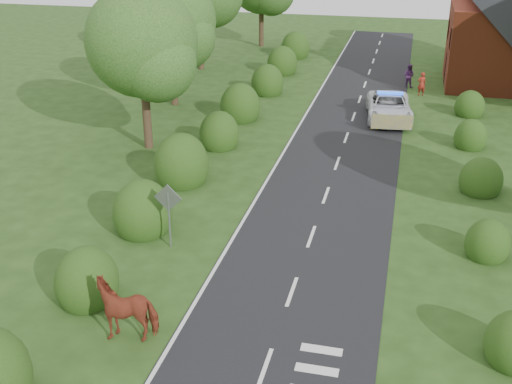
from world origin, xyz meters
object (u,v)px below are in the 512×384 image
(road_sign, at_px, (168,206))
(cow, at_px, (128,310))
(pedestrian_purple, at_px, (409,76))
(police_van, at_px, (389,107))
(pedestrian_red, at_px, (422,84))

(road_sign, xyz_separation_m, cow, (0.71, -5.30, -0.88))
(cow, relative_size, pedestrian_purple, 1.34)
(police_van, xyz_separation_m, pedestrian_red, (1.84, 5.95, 0.03))
(police_van, bearing_deg, road_sign, -117.60)
(pedestrian_red, relative_size, pedestrian_purple, 0.98)
(road_sign, distance_m, police_van, 19.40)
(cow, xyz_separation_m, pedestrian_purple, (7.30, 31.39, 0.04))
(pedestrian_purple, bearing_deg, cow, 100.82)
(cow, distance_m, police_van, 24.20)
(pedestrian_red, xyz_separation_m, pedestrian_purple, (-0.89, 2.09, 0.02))
(road_sign, xyz_separation_m, pedestrian_purple, (8.01, 26.09, -0.84))
(cow, distance_m, pedestrian_red, 30.42)
(road_sign, bearing_deg, cow, -82.34)
(road_sign, relative_size, police_van, 0.44)
(cow, height_order, pedestrian_purple, pedestrian_purple)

